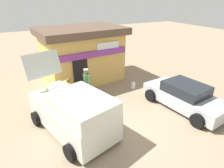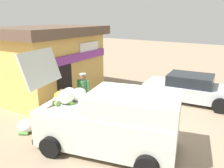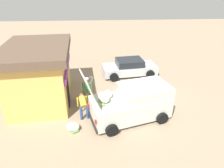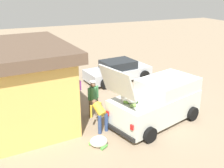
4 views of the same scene
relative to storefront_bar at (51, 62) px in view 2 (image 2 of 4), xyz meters
The scene contains 8 objects.
ground_plane 6.45m from the storefront_bar, 98.02° to the right, with size 60.00×60.00×0.00m, color gray.
storefront_bar is the anchor object (origin of this frame).
delivery_van 5.81m from the storefront_bar, 113.21° to the right, with size 3.09×4.83×2.94m.
parked_sedan 6.93m from the storefront_bar, 60.75° to the right, with size 2.55×4.40×1.31m.
vendor_standing 3.03m from the storefront_bar, 105.39° to the right, with size 0.42×0.55×1.75m.
customer_bending 3.49m from the storefront_bar, 127.65° to the right, with size 0.80×0.65×1.28m.
unloaded_banana_pile 4.15m from the storefront_bar, 145.23° to the right, with size 0.77×0.76×0.44m.
paint_bucket 3.99m from the storefront_bar, 52.60° to the right, with size 0.28×0.28×0.41m, color silver.
Camera 2 is at (-6.52, -2.75, 3.93)m, focal length 36.51 mm.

